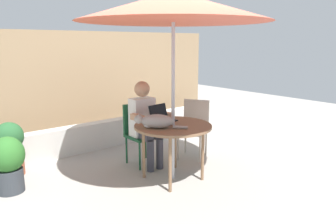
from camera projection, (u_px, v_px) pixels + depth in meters
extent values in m
plane|color=gray|center=(173.00, 178.00, 4.21)|extent=(14.00, 14.00, 0.00)
cube|color=#937756|center=(87.00, 86.00, 5.85)|extent=(5.60, 0.08, 1.94)
cube|color=beige|center=(107.00, 133.00, 5.48)|extent=(5.04, 0.20, 0.45)
cylinder|color=brown|center=(173.00, 126.00, 4.06)|extent=(0.98, 0.98, 0.03)
cylinder|color=brown|center=(175.00, 144.00, 4.50)|extent=(0.04, 0.04, 0.70)
cylinder|color=brown|center=(144.00, 152.00, 4.17)|extent=(0.04, 0.04, 0.70)
cylinder|color=brown|center=(170.00, 164.00, 3.76)|extent=(0.04, 0.04, 0.70)
cylinder|color=brown|center=(203.00, 154.00, 4.10)|extent=(0.04, 0.04, 0.70)
cylinder|color=#B7B7BC|center=(173.00, 98.00, 3.98)|extent=(0.04, 0.04, 2.13)
cone|color=#BF4C38|center=(173.00, 7.00, 3.75)|extent=(2.30, 2.30, 0.35)
sphere|color=#B7B7BC|center=(173.00, 6.00, 3.75)|extent=(0.06, 0.06, 0.06)
cube|color=#194C2D|center=(143.00, 136.00, 4.63)|extent=(0.40, 0.40, 0.04)
cube|color=#194C2D|center=(135.00, 118.00, 4.72)|extent=(0.40, 0.04, 0.44)
cylinder|color=#194C2D|center=(146.00, 145.00, 4.91)|extent=(0.03, 0.03, 0.40)
cylinder|color=#194C2D|center=(127.00, 150.00, 4.70)|extent=(0.03, 0.03, 0.40)
cylinder|color=#194C2D|center=(140.00, 156.00, 4.45)|extent=(0.03, 0.03, 0.40)
cylinder|color=#194C2D|center=(159.00, 151.00, 4.66)|extent=(0.03, 0.03, 0.40)
cube|color=#B2A899|center=(193.00, 131.00, 4.89)|extent=(0.54, 0.54, 0.04)
cube|color=#B2A899|center=(196.00, 114.00, 5.00)|extent=(0.23, 0.37, 0.44)
cylinder|color=#B2A899|center=(206.00, 143.00, 5.03)|extent=(0.03, 0.03, 0.40)
cylinder|color=#B2A899|center=(185.00, 141.00, 5.15)|extent=(0.03, 0.03, 0.40)
cylinder|color=#B2A899|center=(178.00, 147.00, 4.84)|extent=(0.03, 0.03, 0.40)
cylinder|color=#B2A899|center=(200.00, 150.00, 4.72)|extent=(0.03, 0.03, 0.40)
cube|color=white|center=(142.00, 117.00, 4.57)|extent=(0.34, 0.20, 0.54)
sphere|color=tan|center=(142.00, 89.00, 4.48)|extent=(0.22, 0.22, 0.22)
cube|color=#383842|center=(144.00, 135.00, 4.46)|extent=(0.12, 0.30, 0.12)
cylinder|color=#383842|center=(150.00, 156.00, 4.40)|extent=(0.10, 0.10, 0.44)
cube|color=#383842|center=(153.00, 133.00, 4.55)|extent=(0.12, 0.30, 0.12)
cylinder|color=#383842|center=(160.00, 154.00, 4.50)|extent=(0.10, 0.10, 0.44)
cube|color=tan|center=(139.00, 118.00, 4.27)|extent=(0.08, 0.32, 0.08)
cube|color=tan|center=(163.00, 114.00, 4.52)|extent=(0.08, 0.32, 0.08)
cube|color=black|center=(164.00, 121.00, 4.22)|extent=(0.33, 0.26, 0.02)
cube|color=black|center=(158.00, 112.00, 4.26)|extent=(0.31, 0.10, 0.20)
cube|color=black|center=(158.00, 112.00, 4.27)|extent=(0.30, 0.10, 0.20)
ellipsoid|color=gray|center=(157.00, 121.00, 3.89)|extent=(0.42, 0.41, 0.17)
sphere|color=gray|center=(139.00, 119.00, 3.90)|extent=(0.11, 0.11, 0.11)
ellipsoid|color=white|center=(148.00, 124.00, 3.90)|extent=(0.17, 0.17, 0.09)
cylinder|color=gray|center=(180.00, 127.00, 3.85)|extent=(0.16, 0.15, 0.04)
cone|color=gray|center=(139.00, 115.00, 3.92)|extent=(0.04, 0.04, 0.03)
cone|color=gray|center=(138.00, 116.00, 3.86)|extent=(0.04, 0.04, 0.03)
cylinder|color=#33383D|center=(10.00, 180.00, 3.81)|extent=(0.31, 0.31, 0.28)
ellipsoid|color=#2D6B28|center=(7.00, 155.00, 3.74)|extent=(0.39, 0.39, 0.43)
cylinder|color=#9E5138|center=(12.00, 161.00, 4.29)|extent=(0.31, 0.31, 0.38)
ellipsoid|color=#26592D|center=(9.00, 136.00, 4.22)|extent=(0.37, 0.37, 0.38)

